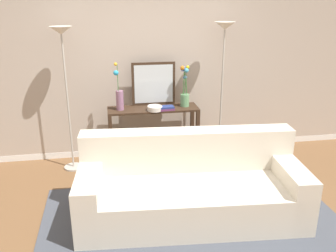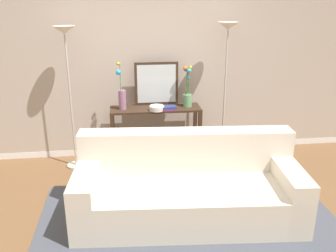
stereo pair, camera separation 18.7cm
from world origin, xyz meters
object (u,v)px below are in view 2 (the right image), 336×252
fruit_bowl (157,108)px  couch (188,190)px  floor_lamp_left (67,59)px  floor_lamp_right (227,54)px  wall_mirror (156,84)px  vase_tall_flowers (122,95)px  book_row_under_console (136,158)px  console_table (156,124)px  vase_short_flowers (187,91)px  book_stack (168,108)px

fruit_bowl → couch: bearing=-81.7°
floor_lamp_left → floor_lamp_right: floor_lamp_right is taller
floor_lamp_right → wall_mirror: 1.05m
wall_mirror → vase_tall_flowers: size_ratio=0.94×
floor_lamp_right → book_row_under_console: 1.94m
couch → fruit_bowl: bearing=98.3°
console_table → fruit_bowl: (0.01, -0.12, 0.28)m
couch → vase_short_flowers: vase_short_flowers is taller
floor_lamp_right → vase_tall_flowers: (-1.43, 0.04, -0.53)m
console_table → floor_lamp_left: floor_lamp_left is taller
floor_lamp_right → vase_tall_flowers: floor_lamp_right is taller
couch → floor_lamp_right: (0.76, 1.41, 1.22)m
fruit_bowl → book_stack: bearing=1.5°
couch → book_stack: size_ratio=10.48×
floor_lamp_left → fruit_bowl: 1.33m
vase_short_flowers → book_row_under_console: (-0.75, -0.02, -0.96)m
couch → console_table: size_ratio=1.93×
floor_lamp_left → couch: bearing=-46.5°
floor_lamp_right → book_row_under_console: floor_lamp_right is taller
book_stack → couch: bearing=-88.3°
wall_mirror → floor_lamp_left: bearing=-169.9°
couch → book_stack: 1.44m
vase_short_flowers → vase_tall_flowers: bearing=-178.4°
console_table → wall_mirror: size_ratio=2.05×
console_table → fruit_bowl: bearing=-86.5°
floor_lamp_right → fruit_bowl: (-0.96, -0.07, -0.70)m
wall_mirror → book_stack: (0.13, -0.28, -0.28)m
couch → book_row_under_console: couch is taller
couch → vase_short_flowers: size_ratio=4.18×
vase_short_flowers → book_stack: size_ratio=2.51×
couch → wall_mirror: (-0.17, 1.62, 0.79)m
couch → floor_lamp_left: bearing=133.5°
floor_lamp_left → floor_lamp_right: 2.10m
console_table → vase_short_flowers: 0.65m
vase_tall_flowers → fruit_bowl: size_ratio=3.15×
vase_short_flowers → couch: bearing=-99.5°
floor_lamp_right → vase_short_flowers: 0.73m
vase_short_flowers → book_stack: vase_short_flowers is taller
vase_tall_flowers → book_row_under_console: vase_tall_flowers is taller
floor_lamp_left → floor_lamp_right: bearing=0.0°
couch → book_row_under_console: bearing=109.0°
book_row_under_console → fruit_bowl: bearing=-21.7°
console_table → vase_tall_flowers: 0.64m
console_table → book_row_under_console: bearing=-180.0°
book_row_under_console → book_stack: bearing=-14.3°
floor_lamp_left → floor_lamp_right: size_ratio=0.99×
floor_lamp_left → book_stack: (1.30, -0.07, -0.68)m
console_table → wall_mirror: bearing=78.1°
couch → book_stack: couch is taller
vase_short_flowers → floor_lamp_right: bearing=-7.2°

